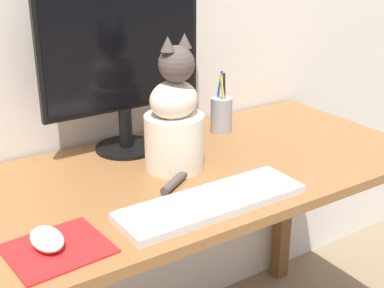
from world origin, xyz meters
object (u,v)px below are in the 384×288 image
keyboard (212,201)px  computer_mouse_left (47,239)px  monitor (122,57)px  cat (175,121)px  pen_cup (221,114)px

keyboard → computer_mouse_left: 0.36m
monitor → cat: 0.23m
keyboard → cat: (0.04, 0.22, 0.11)m
monitor → keyboard: 0.47m
keyboard → monitor: bearing=91.0°
keyboard → cat: cat is taller
computer_mouse_left → keyboard: bearing=-5.7°
cat → pen_cup: cat is taller
cat → pen_cup: (0.26, 0.15, -0.07)m
monitor → keyboard: size_ratio=1.06×
monitor → cat: monitor is taller
cat → monitor: bearing=91.3°
pen_cup → computer_mouse_left: bearing=-152.9°
monitor → computer_mouse_left: (-0.35, -0.36, -0.24)m
computer_mouse_left → monitor: bearing=46.0°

